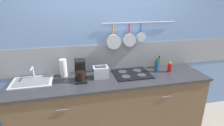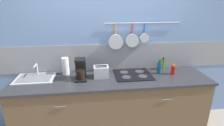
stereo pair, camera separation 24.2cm
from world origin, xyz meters
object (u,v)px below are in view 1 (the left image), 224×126
object	(u,v)px
bottle_sesame_oil	(159,62)
toaster	(101,72)
bottle_olive_oil	(170,67)
paper_towel_roll	(63,68)
bottle_cooking_wine	(156,64)
bottle_vinegar	(157,66)
coffee_maker	(80,72)

from	to	relation	value
bottle_sesame_oil	toaster	bearing A→B (deg)	-168.78
bottle_sesame_oil	bottle_olive_oil	distance (m)	0.24
paper_towel_roll	bottle_cooking_wine	world-z (taller)	paper_towel_roll
bottle_olive_oil	paper_towel_roll	bearing A→B (deg)	173.34
bottle_vinegar	bottle_olive_oil	size ratio (longest dim) A/B	1.39
toaster	bottle_sesame_oil	distance (m)	1.04
paper_towel_roll	bottle_cooking_wine	bearing A→B (deg)	0.48
bottle_sesame_oil	bottle_olive_oil	world-z (taller)	bottle_sesame_oil
paper_towel_roll	bottle_vinegar	world-z (taller)	paper_towel_roll
paper_towel_roll	bottle_cooking_wine	size ratio (longest dim) A/B	1.86
paper_towel_roll	bottle_vinegar	size ratio (longest dim) A/B	1.18
coffee_maker	bottle_cooking_wine	distance (m)	1.26
coffee_maker	bottle_cooking_wine	size ratio (longest dim) A/B	2.14
toaster	bottle_vinegar	distance (m)	0.89
coffee_maker	bottle_sesame_oil	distance (m)	1.33
bottle_cooking_wine	toaster	bearing A→B (deg)	-169.67
coffee_maker	bottle_olive_oil	xyz separation A→B (m)	(1.38, 0.00, -0.06)
paper_towel_roll	coffee_maker	size ratio (longest dim) A/B	0.87
bottle_cooking_wine	bottle_olive_oil	size ratio (longest dim) A/B	0.88
paper_towel_roll	bottle_olive_oil	size ratio (longest dim) A/B	1.63
paper_towel_roll	bottle_vinegar	bearing A→B (deg)	-5.77
toaster	bottle_cooking_wine	bearing A→B (deg)	10.33
coffee_maker	toaster	world-z (taller)	coffee_maker
coffee_maker	paper_towel_roll	bearing A→B (deg)	140.74
bottle_vinegar	bottle_sesame_oil	distance (m)	0.23
toaster	bottle_cooking_wine	distance (m)	0.97
coffee_maker	toaster	size ratio (longest dim) A/B	1.30
paper_towel_roll	toaster	size ratio (longest dim) A/B	1.13
coffee_maker	bottle_cooking_wine	bearing A→B (deg)	9.24
bottle_vinegar	bottle_olive_oil	bearing A→B (deg)	-12.76
toaster	bottle_olive_oil	distance (m)	1.09
bottle_vinegar	bottle_olive_oil	distance (m)	0.21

